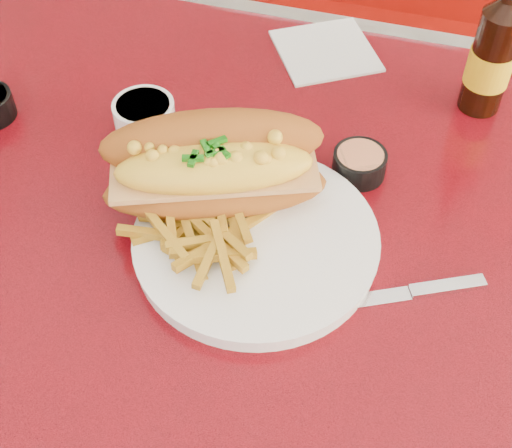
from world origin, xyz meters
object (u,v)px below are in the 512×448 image
(mac_hoagie, at_px, (214,166))
(sauce_cup_right, at_px, (359,163))
(booth_bench_far, at_px, (352,102))
(dinner_plate, at_px, (256,241))
(knife, at_px, (401,294))
(fork, at_px, (223,190))
(gravy_ramekin, at_px, (145,116))
(beer_bottle, at_px, (494,53))
(diner_table, at_px, (255,293))

(mac_hoagie, height_order, sauce_cup_right, mac_hoagie)
(booth_bench_far, height_order, dinner_plate, booth_bench_far)
(dinner_plate, relative_size, knife, 1.55)
(fork, height_order, sauce_cup_right, sauce_cup_right)
(gravy_ramekin, relative_size, knife, 0.38)
(mac_hoagie, distance_m, fork, 0.05)
(fork, height_order, beer_bottle, beer_bottle)
(beer_bottle, bearing_deg, diner_table, -130.77)
(booth_bench_far, distance_m, sauce_cup_right, 0.88)
(diner_table, relative_size, knife, 5.97)
(gravy_ramekin, height_order, knife, gravy_ramekin)
(gravy_ramekin, bearing_deg, booth_bench_far, 76.45)
(dinner_plate, xyz_separation_m, mac_hoagie, (-0.06, 0.05, 0.05))
(booth_bench_far, xyz_separation_m, sauce_cup_right, (0.10, -0.71, 0.50))
(mac_hoagie, bearing_deg, fork, 34.51)
(fork, xyz_separation_m, beer_bottle, (0.27, 0.26, 0.06))
(booth_bench_far, relative_size, mac_hoagie, 4.37)
(mac_hoagie, bearing_deg, knife, -38.10)
(dinner_plate, relative_size, fork, 1.98)
(dinner_plate, xyz_separation_m, gravy_ramekin, (-0.19, 0.14, 0.01))
(dinner_plate, relative_size, gravy_ramekin, 4.05)
(diner_table, relative_size, beer_bottle, 5.54)
(dinner_plate, height_order, gravy_ramekin, gravy_ramekin)
(fork, bearing_deg, booth_bench_far, -4.52)
(knife, bearing_deg, sauce_cup_right, 88.63)
(mac_hoagie, height_order, fork, mac_hoagie)
(diner_table, distance_m, mac_hoagie, 0.23)
(booth_bench_far, height_order, sauce_cup_right, booth_bench_far)
(booth_bench_far, relative_size, knife, 5.83)
(sauce_cup_right, bearing_deg, gravy_ramekin, -179.92)
(mac_hoagie, relative_size, knife, 1.33)
(booth_bench_far, bearing_deg, gravy_ramekin, -103.55)
(gravy_ramekin, bearing_deg, dinner_plate, -37.46)
(knife, bearing_deg, dinner_plate, 146.71)
(fork, xyz_separation_m, sauce_cup_right, (0.14, 0.09, -0.00))
(diner_table, distance_m, booth_bench_far, 0.87)
(mac_hoagie, bearing_deg, booth_bench_far, 64.88)
(dinner_plate, height_order, mac_hoagie, mac_hoagie)
(sauce_cup_right, bearing_deg, fork, -147.59)
(beer_bottle, bearing_deg, dinner_plate, -124.12)
(booth_bench_far, xyz_separation_m, mac_hoagie, (-0.05, -0.81, 0.55))
(gravy_ramekin, bearing_deg, beer_bottle, 22.92)
(diner_table, relative_size, sauce_cup_right, 18.02)
(beer_bottle, distance_m, knife, 0.35)
(gravy_ramekin, height_order, beer_bottle, beer_bottle)
(fork, bearing_deg, dinner_plate, -136.81)
(fork, bearing_deg, mac_hoagie, 144.70)
(fork, height_order, knife, fork)
(booth_bench_far, distance_m, knife, 1.02)
(diner_table, height_order, dinner_plate, dinner_plate)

